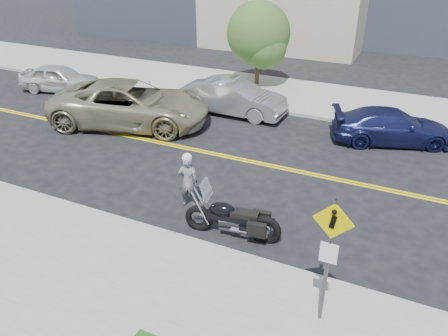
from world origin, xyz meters
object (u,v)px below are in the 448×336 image
object	(u,v)px
suv	(130,104)
parked_car_silver	(234,97)
parked_car_white	(59,78)
parked_car_blue	(392,126)
pedestrian_sign	(329,250)
motorcyclist	(188,180)
motorcycle	(233,211)

from	to	relation	value
suv	parked_car_silver	world-z (taller)	suv
parked_car_white	parked_car_blue	bearing A→B (deg)	-101.67
parked_car_blue	parked_car_white	bearing A→B (deg)	72.55
pedestrian_sign	suv	size ratio (longest dim) A/B	0.45
pedestrian_sign	motorcyclist	bearing A→B (deg)	148.77
motorcyclist	parked_car_blue	size ratio (longest dim) A/B	0.38
pedestrian_sign	suv	xyz separation A→B (m)	(-10.04, 7.42, -1.03)
suv	parked_car_white	xyz separation A→B (m)	(-6.04, 2.20, -0.24)
motorcyclist	parked_car_silver	size ratio (longest dim) A/B	0.37
suv	parked_car_white	bearing A→B (deg)	54.38
parked_car_white	pedestrian_sign	bearing A→B (deg)	-134.61
parked_car_blue	pedestrian_sign	bearing A→B (deg)	158.85
suv	parked_car_blue	distance (m)	10.71
pedestrian_sign	motorcyclist	world-z (taller)	pedestrian_sign
suv	parked_car_silver	size ratio (longest dim) A/B	1.40
parked_car_white	parked_car_silver	distance (m)	9.56
motorcycle	parked_car_blue	distance (m)	8.78
pedestrian_sign	suv	world-z (taller)	pedestrian_sign
parked_car_silver	motorcyclist	bearing A→B (deg)	-165.36
pedestrian_sign	motorcycle	distance (m)	3.74
parked_car_blue	suv	bearing A→B (deg)	85.59
motorcyclist	motorcycle	bearing A→B (deg)	137.30
motorcyclist	motorcycle	xyz separation A→B (m)	(1.81, -0.83, -0.09)
suv	parked_car_silver	distance (m)	4.61
parked_car_blue	parked_car_silver	bearing A→B (deg)	68.62
motorcycle	parked_car_blue	size ratio (longest dim) A/B	0.57
motorcycle	motorcyclist	bearing A→B (deg)	147.54
motorcycle	suv	xyz separation A→B (m)	(-7.12, 5.39, 0.14)
suv	parked_car_silver	xyz separation A→B (m)	(3.48, 3.01, -0.15)
motorcyclist	parked_car_blue	world-z (taller)	motorcyclist
parked_car_silver	pedestrian_sign	bearing A→B (deg)	-146.83
motorcyclist	motorcycle	distance (m)	1.99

